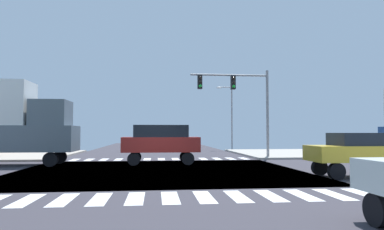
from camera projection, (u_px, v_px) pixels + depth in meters
The scene contains 10 objects.
ground at pixel (159, 171), 17.25m from camera, with size 90.00×90.00×0.05m.
sidewalk_corner_ne at pixel (305, 153), 30.55m from camera, with size 12.00×12.00×0.14m.
crosswalk_near at pixel (153, 198), 9.98m from camera, with size 13.50×2.00×0.01m.
crosswalk_far at pixel (154, 159), 24.48m from camera, with size 13.50×2.00×0.01m.
traffic_signal_mast at pixel (238, 93), 25.47m from camera, with size 5.87×0.55×6.53m.
street_lamp at pixel (229, 111), 38.10m from camera, with size 1.78×0.32×7.00m.
sedan_farside_2 at pixel (360, 151), 14.73m from camera, with size 4.30×1.80×1.88m.
sedan_crossing_3 at pixel (144, 137), 57.01m from camera, with size 1.80×4.30×1.88m.
suv_leading_1 at pixel (161, 141), 20.82m from camera, with size 4.60×1.96×2.34m.
box_truck_middle_1 at pixel (8, 121), 19.95m from camera, with size 7.20×2.40×4.85m.
Camera 1 is at (-0.19, -17.45, 1.90)m, focal length 32.32 mm.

